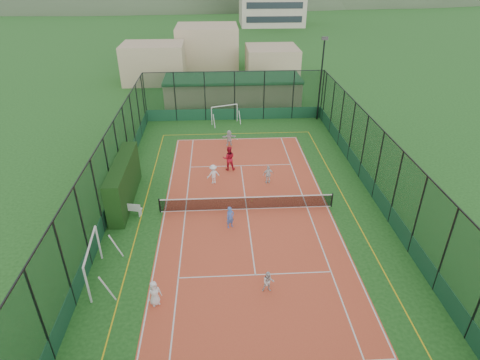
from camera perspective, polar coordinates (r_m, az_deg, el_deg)
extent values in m
plane|color=#1D4E1B|center=(27.13, 0.95, -4.17)|extent=(300.00, 300.00, 0.00)
cube|color=#CA412C|center=(27.13, 0.95, -4.16)|extent=(11.17, 23.97, 0.01)
cube|color=black|center=(28.41, -16.20, -0.27)|extent=(1.02, 6.82, 2.98)
imported|color=white|center=(20.56, -12.08, -15.47)|extent=(0.81, 0.72, 1.39)
imported|color=#4A74D2|center=(25.04, -1.40, -5.31)|extent=(0.64, 0.56, 1.46)
imported|color=silver|center=(20.86, 4.04, -14.26)|extent=(0.61, 0.49, 1.21)
imported|color=white|center=(29.84, -3.82, 0.83)|extent=(1.12, 0.90, 1.52)
imported|color=white|center=(29.90, 4.04, 0.80)|extent=(0.89, 0.50, 1.43)
imported|color=silver|center=(36.04, -1.55, 6.02)|extent=(1.35, 0.53, 1.42)
imported|color=red|center=(31.64, -1.60, 3.11)|extent=(0.98, 0.77, 1.99)
sphere|color=#CCE033|center=(28.66, 6.39, -2.27)|extent=(0.07, 0.07, 0.07)
sphere|color=#CCE033|center=(27.93, 1.69, -2.99)|extent=(0.07, 0.07, 0.07)
sphere|color=#CCE033|center=(28.12, 0.27, -2.74)|extent=(0.07, 0.07, 0.07)
sphere|color=#CCE033|center=(28.23, 1.88, -2.61)|extent=(0.07, 0.07, 0.07)
sphere|color=#CCE033|center=(28.38, 5.46, -2.56)|extent=(0.07, 0.07, 0.07)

